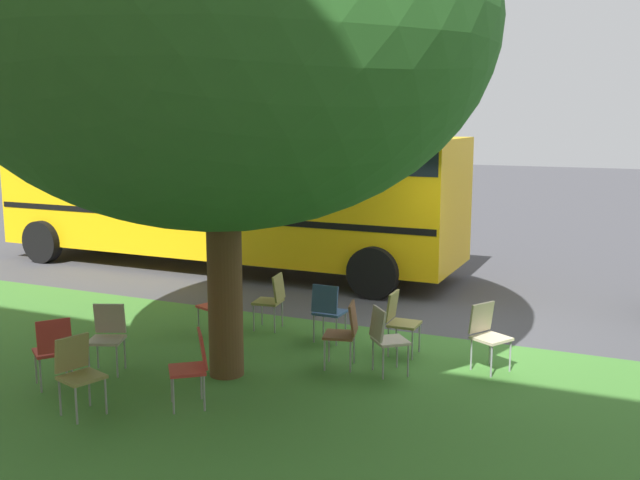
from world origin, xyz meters
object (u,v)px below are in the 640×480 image
object	(u,v)px
chair_4	(108,333)
chair_0	(78,369)
chair_8	(487,331)
chair_6	(345,330)
chair_2	(272,297)
chair_9	(53,347)
chair_1	(193,363)
chair_10	(328,308)
chair_3	(399,318)
school_bus	(221,188)
street_tree	(219,25)
chair_7	(385,335)
chair_5	(217,302)

from	to	relation	value
chair_4	chair_0	bearing A→B (deg)	117.26
chair_0	chair_8	distance (m)	5.07
chair_6	chair_0	bearing A→B (deg)	51.05
chair_2	chair_4	distance (m)	2.74
chair_2	chair_9	size ratio (longest dim) A/B	1.00
chair_1	chair_10	distance (m)	2.83
chair_1	chair_8	xyz separation A→B (m)	(-2.79, -2.61, 0.00)
chair_3	school_bus	size ratio (longest dim) A/B	0.08
chair_8	chair_4	bearing A→B (deg)	25.23
chair_4	chair_9	distance (m)	0.76
street_tree	chair_10	distance (m)	4.26
chair_2	school_bus	distance (m)	5.12
chair_2	chair_6	distance (m)	2.03
chair_7	chair_8	xyz separation A→B (m)	(-1.15, -0.72, 0.00)
chair_6	chair_7	world-z (taller)	same
chair_4	chair_5	distance (m)	1.98
school_bus	chair_10	bearing A→B (deg)	137.14
chair_5	chair_3	bearing A→B (deg)	-173.79
chair_7	chair_1	bearing A→B (deg)	49.09
chair_8	school_bus	world-z (taller)	school_bus
chair_1	chair_9	bearing A→B (deg)	6.73
chair_4	chair_9	bearing A→B (deg)	73.96
chair_6	chair_5	bearing A→B (deg)	-12.82
chair_0	chair_9	xyz separation A→B (m)	(0.84, -0.48, 0.00)
chair_0	chair_2	distance (m)	3.77
chair_0	chair_8	world-z (taller)	same
chair_0	chair_7	xyz separation A→B (m)	(-2.68, -2.60, 0.00)
chair_7	chair_10	xyz separation A→B (m)	(1.21, -0.91, 0.00)
chair_3	chair_7	distance (m)	0.85
chair_2	chair_4	bearing A→B (deg)	67.44
chair_2	chair_7	size ratio (longest dim) A/B	1.00
chair_1	chair_5	size ratio (longest dim) A/B	1.00
chair_0	chair_2	bearing A→B (deg)	-96.49
chair_3	chair_10	bearing A→B (deg)	-3.06
chair_2	chair_3	size ratio (longest dim) A/B	1.00
chair_5	chair_9	bearing A→B (deg)	76.26
chair_3	chair_8	xyz separation A→B (m)	(-1.24, 0.13, 0.00)
chair_2	chair_8	size ratio (longest dim) A/B	1.00
chair_3	chair_10	size ratio (longest dim) A/B	1.00
chair_2	chair_9	bearing A→B (deg)	68.85
chair_10	chair_2	bearing A→B (deg)	-13.16
chair_4	chair_8	bearing A→B (deg)	-154.77
chair_6	chair_7	distance (m)	0.57
chair_8	chair_5	bearing A→B (deg)	2.48
chair_6	chair_10	bearing A→B (deg)	-54.12
chair_2	chair_9	world-z (taller)	same
chair_3	street_tree	bearing A→B (deg)	44.29
street_tree	chair_2	world-z (taller)	street_tree
chair_4	chair_7	xyz separation A→B (m)	(-3.31, -1.38, 0.00)
chair_7	chair_9	distance (m)	4.10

